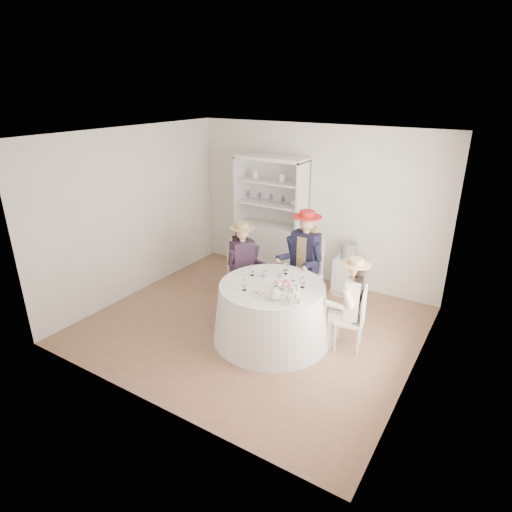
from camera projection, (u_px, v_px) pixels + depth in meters
The scene contains 23 objects.
ground at pixel (252, 324), 6.28m from camera, with size 4.50×4.50×0.00m, color brown.
ceiling at pixel (252, 135), 5.28m from camera, with size 4.50×4.50×0.00m, color white.
wall_back at pixel (314, 205), 7.35m from camera, with size 4.50×4.50×0.00m, color silver.
wall_front at pixel (143, 295), 4.20m from camera, with size 4.50×4.50×0.00m, color silver.
wall_left at pixel (134, 213), 6.88m from camera, with size 4.50×4.50×0.00m, color silver.
wall_right at pixel (425, 274), 4.67m from camera, with size 4.50×4.50×0.00m, color silver.
tea_table at pixel (272, 312), 5.81m from camera, with size 1.61×1.61×0.81m.
hutch at pixel (271, 234), 7.74m from camera, with size 1.29×0.51×2.15m.
side_table at pixel (347, 276), 7.12m from camera, with size 0.40×0.40×0.63m, color silver.
hatbox at pixel (349, 251), 6.96m from camera, with size 0.27×0.27×0.27m, color black.
guest_left at pixel (243, 260), 6.56m from camera, with size 0.58×0.54×1.37m.
guest_mid at pixel (304, 255), 6.46m from camera, with size 0.58×0.60×1.57m.
guest_right at pixel (351, 299), 5.47m from camera, with size 0.51×0.48×1.28m.
spare_chair at pixel (239, 264), 7.22m from camera, with size 0.50×0.50×0.86m.
teacup_a at pixel (265, 274), 5.89m from camera, with size 0.09×0.09×0.07m, color white.
teacup_b at pixel (281, 275), 5.86m from camera, with size 0.07×0.07×0.07m, color white.
teacup_c at pixel (292, 283), 5.62m from camera, with size 0.09×0.09×0.07m, color white.
flower_bowl at pixel (285, 286), 5.56m from camera, with size 0.21×0.21×0.05m, color white.
flower_arrangement at pixel (284, 284), 5.50m from camera, with size 0.17×0.17×0.06m.
table_teapot at pixel (275, 294), 5.25m from camera, with size 0.23×0.16×0.17m.
sandwich_plate at pixel (260, 293), 5.41m from camera, with size 0.23×0.23×0.05m.
cupcake_stand at pixel (293, 296), 5.18m from camera, with size 0.24×0.24×0.23m.
stemware_set at pixel (272, 280), 5.63m from camera, with size 0.84×0.81×0.15m.
Camera 1 is at (2.93, -4.60, 3.27)m, focal length 30.00 mm.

